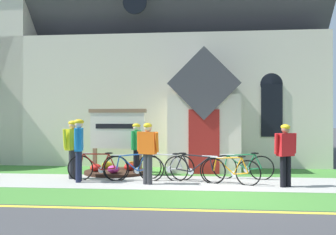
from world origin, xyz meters
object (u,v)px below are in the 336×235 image
bicycle_white (166,166)px  roadside_conifer (289,48)px  cyclist_in_orange_jersey (286,150)px  cyclist_in_blue_jersey (148,148)px  bicycle_silver (194,169)px  bicycle_green (134,168)px  cyclist_in_red_jersey (79,145)px  bicycle_yellow (98,167)px  bicycle_orange (243,167)px  church_sign (117,131)px  bicycle_blue (231,171)px  cyclist_in_white_jersey (136,145)px  cyclist_in_yellow_jersey (73,144)px

bicycle_white → roadside_conifer: 9.26m
cyclist_in_orange_jersey → cyclist_in_blue_jersey: 3.65m
bicycle_silver → roadside_conifer: 9.17m
bicycle_green → cyclist_in_red_jersey: bearing=-168.5°
bicycle_yellow → cyclist_in_orange_jersey: 5.26m
cyclist_in_red_jersey → roadside_conifer: size_ratio=0.24×
cyclist_in_blue_jersey → bicycle_orange: bearing=23.6°
cyclist_in_orange_jersey → bicycle_white: bearing=163.5°
bicycle_orange → bicycle_green: bearing=-168.8°
church_sign → bicycle_silver: 3.29m
bicycle_orange → cyclist_in_red_jersey: (-4.68, -0.94, 0.68)m
church_sign → roadside_conifer: roadside_conifer is taller
cyclist_in_blue_jersey → bicycle_white: bearing=66.0°
bicycle_yellow → bicycle_silver: (2.79, -0.11, -0.00)m
bicycle_blue → cyclist_in_blue_jersey: (-2.25, -0.27, 0.62)m
church_sign → roadside_conifer: bearing=36.9°
cyclist_in_orange_jersey → cyclist_in_red_jersey: (-5.65, 0.28, 0.10)m
church_sign → bicycle_orange: bearing=-14.6°
bicycle_silver → bicycle_blue: bearing=-11.2°
cyclist_in_white_jersey → cyclist_in_blue_jersey: cyclist_in_blue_jersey is taller
cyclist_in_red_jersey → church_sign: bearing=72.0°
bicycle_orange → cyclist_in_orange_jersey: 1.66m
cyclist_in_white_jersey → roadside_conifer: bearing=43.1°
bicycle_orange → cyclist_in_red_jersey: 4.82m
bicycle_white → cyclist_in_orange_jersey: 3.43m
bicycle_blue → bicycle_silver: bearing=168.8°
bicycle_blue → cyclist_in_blue_jersey: size_ratio=0.94×
bicycle_white → cyclist_in_red_jersey: cyclist_in_red_jersey is taller
church_sign → bicycle_green: bearing=-62.2°
bicycle_green → cyclist_in_white_jersey: (-0.15, 1.15, 0.58)m
bicycle_silver → bicycle_green: bearing=177.4°
cyclist_in_yellow_jersey → bicycle_orange: bearing=4.5°
bicycle_blue → cyclist_in_red_jersey: size_ratio=0.88×
bicycle_blue → cyclist_in_yellow_jersey: size_ratio=0.90×
bicycle_blue → cyclist_in_white_jersey: 3.26m
bicycle_yellow → bicycle_white: bicycle_yellow is taller
bicycle_blue → cyclist_in_blue_jersey: 2.35m
bicycle_orange → bicycle_blue: bicycle_orange is taller
bicycle_silver → cyclist_in_yellow_jersey: 3.69m
bicycle_yellow → church_sign: bearing=83.4°
cyclist_in_blue_jersey → roadside_conifer: roadside_conifer is taller
bicycle_white → cyclist_in_orange_jersey: cyclist_in_orange_jersey is taller
bicycle_green → cyclist_in_orange_jersey: size_ratio=1.06×
bicycle_orange → cyclist_in_red_jersey: cyclist_in_red_jersey is taller
cyclist_in_blue_jersey → roadside_conifer: bearing=53.7°
bicycle_blue → cyclist_in_orange_jersey: bearing=-12.7°
cyclist_in_yellow_jersey → roadside_conifer: roadside_conifer is taller
cyclist_in_yellow_jersey → cyclist_in_blue_jersey: size_ratio=1.04×
cyclist_in_orange_jersey → cyclist_in_white_jersey: cyclist_in_white_jersey is taller
bicycle_green → bicycle_orange: bearing=11.2°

